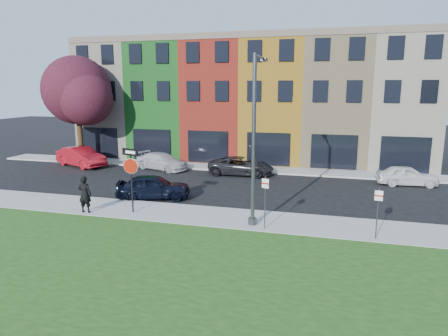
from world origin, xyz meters
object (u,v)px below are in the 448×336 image
(man, at_px, (85,194))
(street_lamp, at_px, (255,141))
(stop_sign, at_px, (131,167))
(sedan_near, at_px, (153,187))

(man, distance_m, street_lamp, 8.95)
(stop_sign, xyz_separation_m, sedan_near, (-0.22, 2.94, -1.71))
(man, distance_m, sedan_near, 4.14)
(man, xyz_separation_m, street_lamp, (8.44, 0.62, 2.90))
(stop_sign, xyz_separation_m, man, (-2.27, -0.64, -1.36))
(stop_sign, distance_m, man, 2.72)
(sedan_near, height_order, street_lamp, street_lamp)
(stop_sign, relative_size, street_lamp, 0.43)
(stop_sign, distance_m, sedan_near, 3.41)
(sedan_near, bearing_deg, stop_sign, 167.10)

